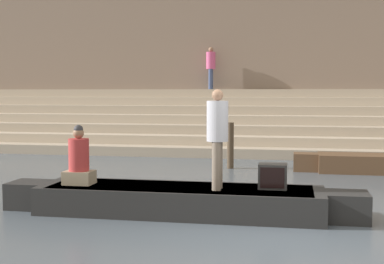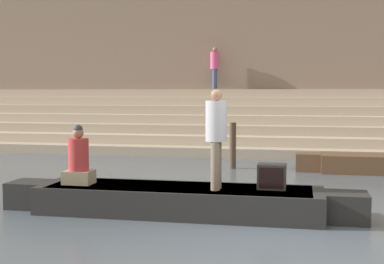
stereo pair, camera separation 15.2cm
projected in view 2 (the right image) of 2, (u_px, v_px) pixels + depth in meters
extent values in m
plane|color=#4C5660|center=(282.00, 237.00, 8.09)|extent=(120.00, 120.00, 0.00)
cube|color=tan|center=(293.00, 147.00, 19.77)|extent=(36.00, 5.35, 0.33)
cube|color=#B2A28D|center=(294.00, 137.00, 20.11)|extent=(36.00, 4.59, 0.33)
cube|color=tan|center=(294.00, 128.00, 20.46)|extent=(36.00, 3.82, 0.33)
cube|color=#B2A28D|center=(294.00, 119.00, 20.81)|extent=(36.00, 3.06, 0.33)
cube|color=tan|center=(295.00, 110.00, 21.16)|extent=(36.00, 2.29, 0.33)
cube|color=#B2A28D|center=(295.00, 101.00, 21.51)|extent=(36.00, 1.53, 0.33)
cube|color=tan|center=(295.00, 93.00, 21.86)|extent=(36.00, 0.76, 0.33)
cube|color=#7F6B5B|center=(296.00, 44.00, 22.66)|extent=(34.20, 1.20, 8.44)
cube|color=#4C4037|center=(294.00, 137.00, 22.35)|extent=(34.20, 0.12, 0.60)
cube|color=black|center=(179.00, 200.00, 9.63)|extent=(5.13, 1.30, 0.50)
cube|color=beige|center=(179.00, 188.00, 9.61)|extent=(4.72, 1.20, 0.05)
cube|color=black|center=(347.00, 207.00, 9.05)|extent=(0.72, 0.72, 0.50)
cube|color=black|center=(30.00, 194.00, 10.22)|extent=(0.72, 0.72, 0.50)
cylinder|color=olive|center=(149.00, 184.00, 10.51)|extent=(2.51, 0.04, 0.04)
cylinder|color=#756656|center=(217.00, 165.00, 9.43)|extent=(0.16, 0.16, 0.85)
cylinder|color=#756656|center=(215.00, 166.00, 9.23)|extent=(0.16, 0.16, 0.85)
cylinder|color=#B2B2BC|center=(216.00, 121.00, 9.27)|extent=(0.38, 0.38, 0.70)
sphere|color=#8C664C|center=(216.00, 95.00, 9.24)|extent=(0.20, 0.20, 0.20)
cube|color=gray|center=(79.00, 177.00, 9.90)|extent=(0.53, 0.41, 0.25)
cylinder|color=#B23333|center=(78.00, 155.00, 9.87)|extent=(0.38, 0.38, 0.60)
sphere|color=#8C664C|center=(78.00, 133.00, 9.84)|extent=(0.20, 0.20, 0.20)
sphere|color=#333338|center=(78.00, 129.00, 9.84)|extent=(0.17, 0.17, 0.17)
cube|color=#2D2D2D|center=(272.00, 176.00, 9.42)|extent=(0.50, 0.43, 0.44)
cube|color=black|center=(271.00, 178.00, 9.21)|extent=(0.42, 0.02, 0.36)
cube|color=brown|center=(308.00, 162.00, 14.86)|extent=(0.68, 0.60, 0.50)
cylinder|color=#473828|center=(233.00, 146.00, 15.34)|extent=(0.19, 0.19, 1.32)
cylinder|color=#3D4C75|center=(215.00, 79.00, 22.58)|extent=(0.16, 0.16, 0.85)
cylinder|color=#3D4C75|center=(214.00, 79.00, 22.38)|extent=(0.16, 0.16, 0.85)
cylinder|color=#C64C7F|center=(215.00, 61.00, 22.42)|extent=(0.39, 0.39, 0.71)
sphere|color=#8C664C|center=(215.00, 50.00, 22.39)|extent=(0.20, 0.20, 0.20)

